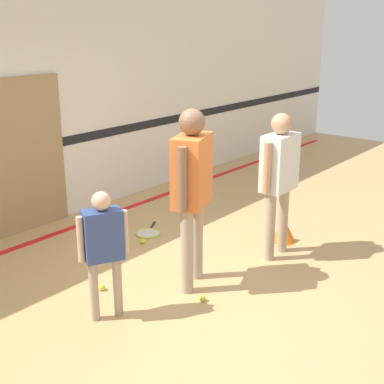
% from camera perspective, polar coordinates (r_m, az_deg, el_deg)
% --- Properties ---
extents(ground_plane, '(16.00, 16.00, 0.00)m').
position_cam_1_polar(ground_plane, '(5.38, -0.56, -10.29)').
color(ground_plane, tan).
extents(wall_back, '(16.00, 0.07, 3.20)m').
position_cam_1_polar(wall_back, '(6.81, -18.22, 9.00)').
color(wall_back, silver).
rests_on(wall_back, ground_plane).
extents(floor_stripe, '(14.40, 0.10, 0.01)m').
position_cam_1_polar(floor_stripe, '(6.86, -14.88, -4.50)').
color(floor_stripe, red).
rests_on(floor_stripe, ground_plane).
extents(person_instructor, '(0.63, 0.44, 1.77)m').
position_cam_1_polar(person_instructor, '(5.06, -0.00, 1.31)').
color(person_instructor, tan).
rests_on(person_instructor, ground_plane).
extents(person_student_left, '(0.41, 0.31, 1.18)m').
position_cam_1_polar(person_student_left, '(4.65, -9.44, -5.24)').
color(person_student_left, tan).
rests_on(person_student_left, ground_plane).
extents(person_student_right, '(0.61, 0.26, 1.62)m').
position_cam_1_polar(person_student_right, '(5.84, 9.30, 2.34)').
color(person_student_right, tan).
rests_on(person_student_right, ground_plane).
extents(racket_spare_on_floor, '(0.56, 0.44, 0.03)m').
position_cam_1_polar(racket_spare_on_floor, '(6.72, -4.70, -4.34)').
color(racket_spare_on_floor, '#C6D838').
rests_on(racket_spare_on_floor, ground_plane).
extents(tennis_ball_near_instructor, '(0.07, 0.07, 0.07)m').
position_cam_1_polar(tennis_ball_near_instructor, '(5.15, 1.08, -11.24)').
color(tennis_ball_near_instructor, '#CCE038').
rests_on(tennis_ball_near_instructor, ground_plane).
extents(tennis_ball_by_spare_racket, '(0.07, 0.07, 0.07)m').
position_cam_1_polar(tennis_ball_by_spare_racket, '(6.41, -5.31, -5.24)').
color(tennis_ball_by_spare_racket, '#CCE038').
rests_on(tennis_ball_by_spare_racket, ground_plane).
extents(tennis_ball_stray_left, '(0.07, 0.07, 0.07)m').
position_cam_1_polar(tennis_ball_stray_left, '(5.41, -9.63, -9.98)').
color(tennis_ball_stray_left, '#CCE038').
rests_on(tennis_ball_stray_left, ground_plane).
extents(training_cone, '(0.29, 0.29, 0.28)m').
position_cam_1_polar(training_cone, '(6.51, 9.77, -4.04)').
color(training_cone, orange).
rests_on(training_cone, ground_plane).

